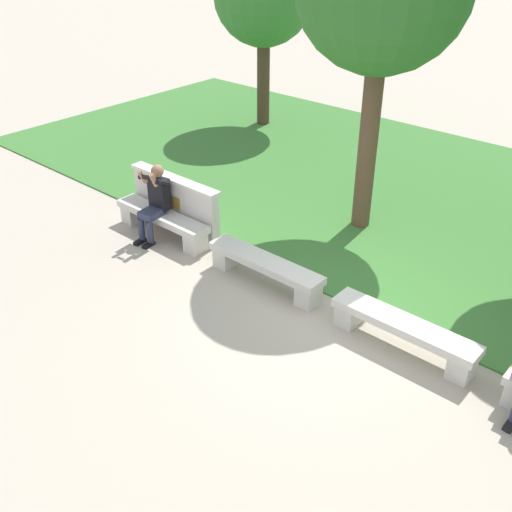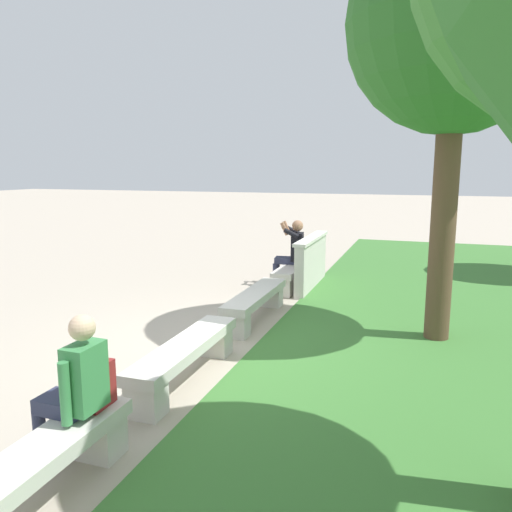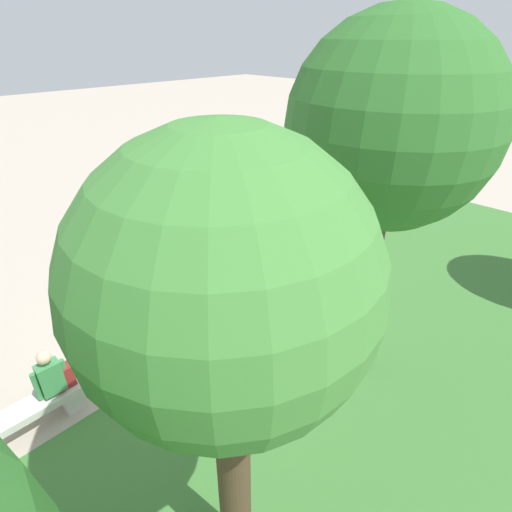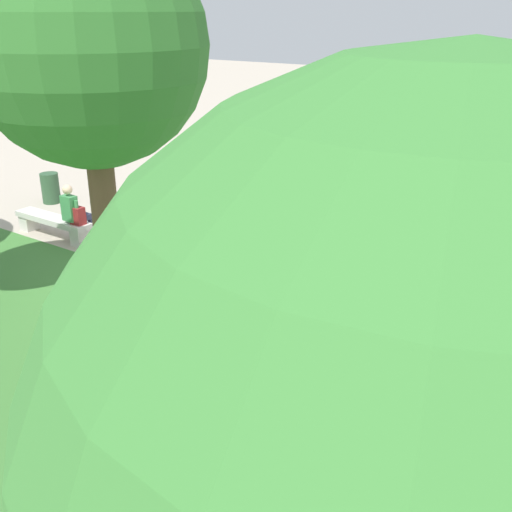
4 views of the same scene
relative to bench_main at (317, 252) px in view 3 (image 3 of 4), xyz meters
The scene contains 12 objects.
ground_plane 3.59m from the bench_main, ahead, with size 80.00×80.00×0.00m, color #B2A593.
grass_strip 5.66m from the bench_main, 50.74° to the left, with size 21.20×8.00×0.03m, color #3D7533.
bench_main is the anchor object (origin of this frame).
bench_near 2.39m from the bench_main, ahead, with size 2.04×0.40×0.45m.
bench_mid 4.77m from the bench_main, ahead, with size 2.04×0.40×0.45m.
bench_far 7.16m from the bench_main, ahead, with size 2.04×0.40×0.45m.
backrest_wall_with_plaque 0.40m from the bench_main, 90.00° to the left, with size 2.06×0.24×1.01m.
person_photographer 0.44m from the bench_main, 120.24° to the right, with size 0.51×0.76×1.32m.
person_distant 6.52m from the bench_main, ahead, with size 0.48×0.68×1.26m.
backpack 6.35m from the bench_main, ahead, with size 0.28×0.24×0.43m.
tree_behind_wall 5.21m from the bench_main, 47.43° to the left, with size 2.74×2.74×5.48m.
tree_far_back 7.51m from the bench_main, 29.38° to the left, with size 2.20×2.20×4.73m.
Camera 3 is at (3.84, 5.11, 5.14)m, focal length 28.00 mm.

